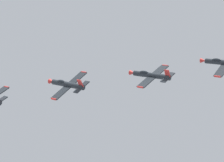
% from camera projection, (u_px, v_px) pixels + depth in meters
% --- Properties ---
extents(airplane_left_inner, '(8.62, 10.35, 4.79)m').
position_uv_depth(airplane_left_inner, '(67.00, 84.00, 78.04)').
color(airplane_left_inner, '#23282D').
extents(airplane_right_inner, '(9.00, 10.35, 3.90)m').
position_uv_depth(airplane_right_inner, '(151.00, 75.00, 80.03)').
color(airplane_right_inner, '#23282D').
extents(airplane_left_outer, '(8.42, 10.35, 5.15)m').
position_uv_depth(airplane_left_outer, '(224.00, 62.00, 81.50)').
color(airplane_left_outer, '#23282D').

